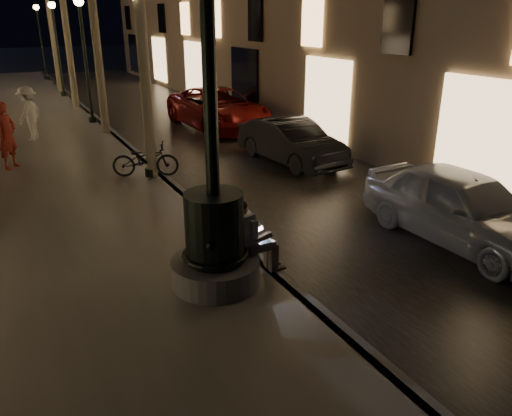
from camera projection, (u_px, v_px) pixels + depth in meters
ground at (107, 131)px, 19.17m from camera, size 120.00×120.00×0.00m
cobble_lane at (181, 124)px, 20.46m from camera, size 6.00×45.00×0.02m
curb_strip at (106, 129)px, 19.14m from camera, size 0.25×45.00×0.20m
fountain_lamppost at (214, 224)px, 7.55m from camera, size 1.40×1.40×5.21m
seated_man_laptop at (250, 235)px, 7.93m from camera, size 0.94×0.32×1.31m
lamp_curb_a at (141, 56)px, 12.09m from camera, size 0.36×0.36×4.81m
lamp_curb_b at (83, 42)px, 18.70m from camera, size 0.36×0.36×4.81m
lamp_curb_c at (56, 35)px, 25.32m from camera, size 0.36×0.36×4.81m
lamp_curb_d at (40, 31)px, 31.93m from camera, size 0.36×0.36×4.81m
car_front at (462, 207)px, 9.59m from camera, size 1.80×4.29×1.45m
car_second at (291, 141)px, 14.84m from camera, size 1.74×4.08×1.31m
car_third at (218, 109)px, 19.43m from camera, size 2.69×5.60×1.54m
pedestrian_red at (7, 135)px, 13.55m from camera, size 0.77×0.79×1.83m
pedestrian_white at (29, 114)px, 16.67m from camera, size 1.22×1.32×1.79m
bicycle at (145, 159)px, 13.00m from camera, size 1.81×1.21×0.90m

